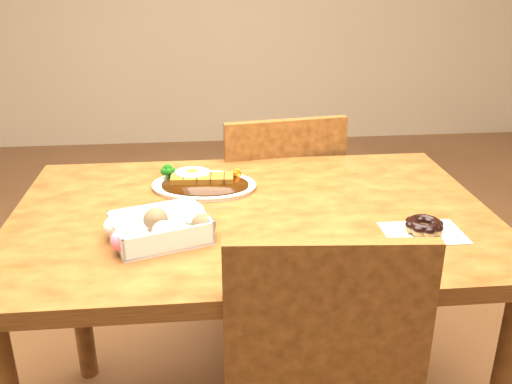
{
  "coord_description": "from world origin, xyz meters",
  "views": [
    {
      "loc": [
        -0.12,
        -1.3,
        1.34
      ],
      "look_at": [
        0.01,
        -0.02,
        0.81
      ],
      "focal_mm": 40.0,
      "sensor_mm": 36.0,
      "label": 1
    }
  ],
  "objects": [
    {
      "name": "table",
      "position": [
        0.0,
        0.0,
        0.65
      ],
      "size": [
        1.2,
        0.8,
        0.75
      ],
      "color": "#45250D",
      "rests_on": "ground"
    },
    {
      "name": "donut_box",
      "position": [
        -0.22,
        -0.13,
        0.78
      ],
      "size": [
        0.25,
        0.22,
        0.06
      ],
      "rotation": [
        0.0,
        0.0,
        0.33
      ],
      "color": "white",
      "rests_on": "table"
    },
    {
      "name": "pon_de_ring",
      "position": [
        0.38,
        -0.17,
        0.77
      ],
      "size": [
        0.18,
        0.13,
        0.03
      ],
      "rotation": [
        0.0,
        0.0,
        0.01
      ],
      "color": "silver",
      "rests_on": "table"
    },
    {
      "name": "chair_far",
      "position": [
        0.13,
        0.54,
        0.48
      ],
      "size": [
        0.48,
        0.48,
        0.87
      ],
      "rotation": [
        0.0,
        0.0,
        3.28
      ],
      "color": "#45250D",
      "rests_on": "ground"
    },
    {
      "name": "katsu_curry_plate",
      "position": [
        -0.12,
        0.17,
        0.76
      ],
      "size": [
        0.31,
        0.24,
        0.06
      ],
      "rotation": [
        0.0,
        0.0,
        -0.14
      ],
      "color": "white",
      "rests_on": "table"
    }
  ]
}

